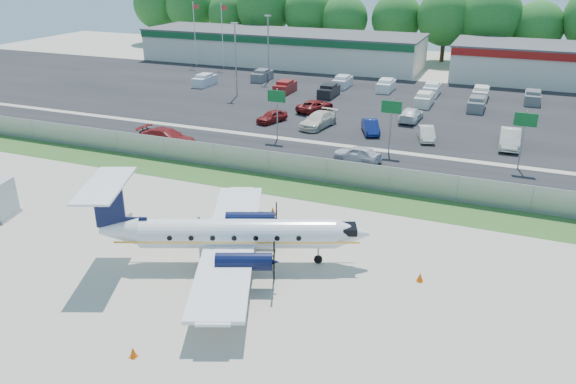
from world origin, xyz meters
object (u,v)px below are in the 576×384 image
at_px(pushback_tug, 222,249).
at_px(baggage_cart_near, 209,233).
at_px(baggage_cart_far, 139,227).
at_px(aircraft, 232,234).

xyz_separation_m(pushback_tug, baggage_cart_near, (-1.79, 1.58, -0.01)).
height_order(baggage_cart_near, baggage_cart_far, baggage_cart_near).
bearing_deg(baggage_cart_near, aircraft, -35.76).
distance_m(aircraft, pushback_tug, 1.67).
bearing_deg(baggage_cart_far, aircraft, -8.03).
bearing_deg(aircraft, baggage_cart_near, 144.24).
distance_m(pushback_tug, baggage_cart_far, 6.42).
bearing_deg(aircraft, baggage_cart_far, 171.97).
height_order(aircraft, baggage_cart_near, aircraft).
bearing_deg(pushback_tug, baggage_cart_far, 174.05).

